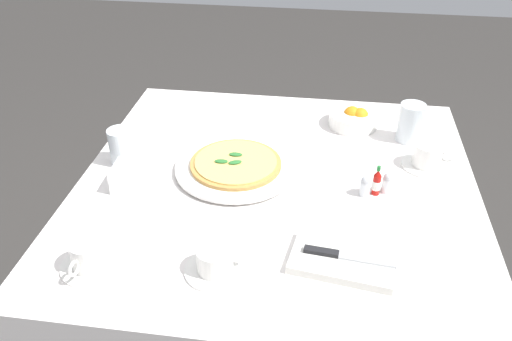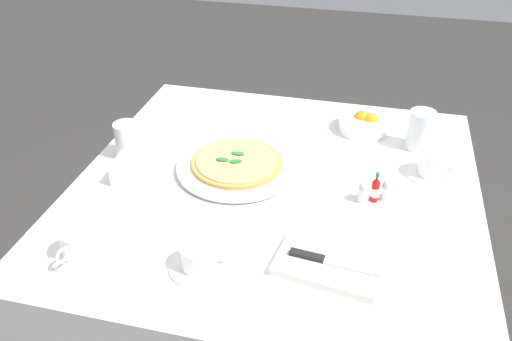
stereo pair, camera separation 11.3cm
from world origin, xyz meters
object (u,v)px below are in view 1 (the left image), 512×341
Objects in this scene: water_glass_right_edge at (122,148)px; citrus_bowl at (354,118)px; coffee_cup_far_left at (89,256)px; coffee_cup_far_right at (427,156)px; water_glass_near_left at (410,125)px; pepper_shaker at (365,187)px; pizza_plate at (236,167)px; napkin_folded at (343,260)px; coffee_cup_near_right at (215,261)px; dinner_knife at (345,256)px; pizza at (236,163)px; hot_sauce_bottle at (377,183)px; menu_card at (115,176)px; salt_shaker at (387,184)px.

water_glass_right_edge is 0.70m from citrus_bowl.
coffee_cup_far_left is 0.91m from coffee_cup_far_right.
water_glass_near_left is 0.33m from pepper_shaker.
pizza_plate is 0.43m from napkin_folded.
pizza_plate is at bearing 93.53° from coffee_cup_near_right.
coffee_cup_far_right is 0.67× the size of dinner_knife.
pizza is at bearing -136.33° from citrus_bowl.
citrus_bowl is at bearing 43.67° from pizza.
coffee_cup_far_left is at bearing -174.25° from coffee_cup_near_right.
water_glass_right_edge is (-0.83, -0.10, 0.01)m from coffee_cup_far_right.
napkin_folded is (-0.22, -0.42, -0.02)m from coffee_cup_far_right.
citrus_bowl is at bearing 98.31° from hot_sauce_bottle.
citrus_bowl is 1.67× the size of menu_card.
coffee_cup_near_right is 1.45× the size of menu_card.
water_glass_right_edge reaches higher than coffee_cup_far_right.
coffee_cup_far_left is 0.88× the size of citrus_bowl.
pepper_shaker is (-0.06, -0.02, 0.00)m from salt_shaker.
napkin_folded is 0.01m from dinner_knife.
citrus_bowl is at bearing 133.35° from coffee_cup_far_right.
coffee_cup_far_left is 0.27m from coffee_cup_near_right.
napkin_folded is 1.58× the size of citrus_bowl.
coffee_cup_near_right is 0.77m from water_glass_near_left.
menu_card is (-0.59, 0.21, 0.01)m from dinner_knife.
coffee_cup_near_right reaches higher than pepper_shaker.
coffee_cup_near_right is 0.75m from citrus_bowl.
menu_card is (-0.59, 0.21, 0.02)m from napkin_folded.
dinner_knife is (-0.22, -0.42, -0.01)m from coffee_cup_far_right.
coffee_cup_far_right is at bearing 46.53° from hot_sauce_bottle.
menu_card reaches higher than napkin_folded.
coffee_cup_far_left is (-0.24, -0.41, 0.02)m from pizza_plate.
salt_shaker is (0.40, -0.04, 0.00)m from pizza.
coffee_cup_near_right is 1.13× the size of water_glass_near_left.
salt_shaker is at bearing 19.65° from pepper_shaker.
coffee_cup_near_right is at bearing -113.17° from citrus_bowl.
hot_sauce_bottle is (-0.14, -0.15, 0.00)m from coffee_cup_far_right.
coffee_cup_far_left is 0.68m from pepper_shaker.
hot_sauce_bottle reaches higher than coffee_cup_near_right.
coffee_cup_far_right is 0.56× the size of napkin_folded.
pizza_plate is at bearing -136.31° from citrus_bowl.
water_glass_near_left is at bearing 65.70° from pepper_shaker.
water_glass_right_edge is 0.11m from menu_card.
coffee_cup_near_right reaches higher than salt_shaker.
water_glass_right_edge is 0.83m from water_glass_near_left.
napkin_folded is (0.29, -0.32, -0.01)m from pizza.
coffee_cup_near_right is 1.27× the size of water_glass_right_edge.
pizza_plate is at bearing 0.53° from water_glass_right_edge.
pepper_shaker is (0.34, -0.06, 0.00)m from pizza.
menu_card is (-0.69, -0.07, 0.00)m from salt_shaker.
hot_sauce_bottle is (0.05, -0.36, 0.01)m from citrus_bowl.
citrus_bowl reaches higher than pizza_plate.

